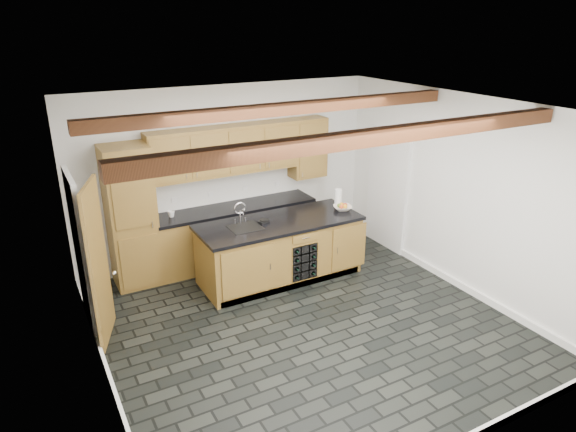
# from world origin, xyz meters

# --- Properties ---
(ground) EXTENTS (5.00, 5.00, 0.00)m
(ground) POSITION_xyz_m (0.00, 0.00, 0.00)
(ground) COLOR black
(ground) RESTS_ON ground
(room_shell) EXTENTS (5.01, 5.00, 5.00)m
(room_shell) POSITION_xyz_m (-0.09, 0.53, 1.53)
(room_shell) COLOR white
(room_shell) RESTS_ON ground
(back_cabinetry) EXTENTS (3.65, 0.62, 2.20)m
(back_cabinetry) POSITION_xyz_m (-0.38, 2.24, 0.98)
(back_cabinetry) COLOR olive
(back_cabinetry) RESTS_ON ground
(island) EXTENTS (2.48, 0.96, 0.93)m
(island) POSITION_xyz_m (0.31, 1.28, 0.46)
(island) COLOR olive
(island) RESTS_ON ground
(faucet) EXTENTS (0.45, 0.40, 0.34)m
(faucet) POSITION_xyz_m (-0.25, 1.33, 0.96)
(faucet) COLOR black
(faucet) RESTS_ON island
(kitchen_scale) EXTENTS (0.19, 0.14, 0.05)m
(kitchen_scale) POSITION_xyz_m (0.06, 1.34, 0.95)
(kitchen_scale) COLOR black
(kitchen_scale) RESTS_ON island
(fruit_bowl) EXTENTS (0.36, 0.36, 0.07)m
(fruit_bowl) POSITION_xyz_m (1.38, 1.24, 0.96)
(fruit_bowl) COLOR silver
(fruit_bowl) RESTS_ON island
(fruit_cluster) EXTENTS (0.16, 0.17, 0.07)m
(fruit_cluster) POSITION_xyz_m (1.38, 1.24, 1.00)
(fruit_cluster) COLOR #AC2117
(fruit_cluster) RESTS_ON fruit_bowl
(paper_towel) EXTENTS (0.11, 0.11, 0.28)m
(paper_towel) POSITION_xyz_m (1.42, 1.42, 1.07)
(paper_towel) COLOR white
(paper_towel) RESTS_ON island
(mug) EXTENTS (0.13, 0.13, 0.10)m
(mug) POSITION_xyz_m (-1.06, 2.22, 0.98)
(mug) COLOR white
(mug) RESTS_ON back_cabinetry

